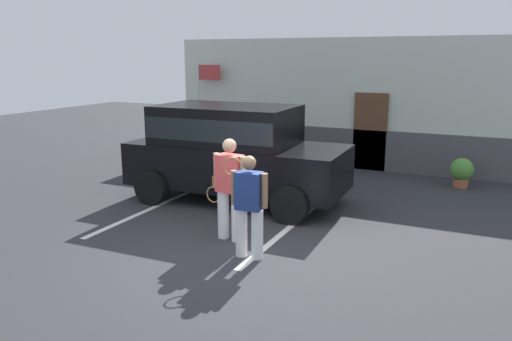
# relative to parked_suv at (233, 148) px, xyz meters

# --- Properties ---
(ground_plane) EXTENTS (40.00, 40.00, 0.00)m
(ground_plane) POSITION_rel_parked_suv_xyz_m (1.49, -2.51, -1.15)
(ground_plane) COLOR #2D2D33
(parking_stripe_0) EXTENTS (0.12, 4.40, 0.01)m
(parking_stripe_0) POSITION_rel_parked_suv_xyz_m (-1.23, -1.01, -1.14)
(parking_stripe_0) COLOR silver
(parking_stripe_0) RESTS_ON ground_plane
(parking_stripe_1) EXTENTS (0.12, 4.40, 0.01)m
(parking_stripe_1) POSITION_rel_parked_suv_xyz_m (1.77, -1.01, -1.14)
(parking_stripe_1) COLOR silver
(parking_stripe_1) RESTS_ON ground_plane
(house_frontage) EXTENTS (10.89, 0.40, 3.56)m
(house_frontage) POSITION_rel_parked_suv_xyz_m (1.49, 4.41, 0.53)
(house_frontage) COLOR silver
(house_frontage) RESTS_ON ground_plane
(parked_suv) EXTENTS (4.65, 2.25, 2.05)m
(parked_suv) POSITION_rel_parked_suv_xyz_m (0.00, 0.00, 0.00)
(parked_suv) COLOR black
(parked_suv) RESTS_ON ground_plane
(tennis_player_man) EXTENTS (0.89, 0.33, 1.74)m
(tennis_player_man) POSITION_rel_parked_suv_xyz_m (1.06, -2.11, -0.24)
(tennis_player_man) COLOR white
(tennis_player_man) RESTS_ON ground_plane
(tennis_player_woman) EXTENTS (0.74, 0.27, 1.61)m
(tennis_player_woman) POSITION_rel_parked_suv_xyz_m (1.70, -2.67, -0.30)
(tennis_player_woman) COLOR white
(tennis_player_woman) RESTS_ON ground_plane
(potted_plant_by_porch) EXTENTS (0.54, 0.54, 0.71)m
(potted_plant_by_porch) POSITION_rel_parked_suv_xyz_m (4.40, 3.28, -0.75)
(potted_plant_by_porch) COLOR #9E5638
(potted_plant_by_porch) RESTS_ON ground_plane
(flag_pole) EXTENTS (0.80, 0.06, 2.85)m
(flag_pole) POSITION_rel_parked_suv_xyz_m (-3.10, 4.00, 0.84)
(flag_pole) COLOR silver
(flag_pole) RESTS_ON ground_plane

